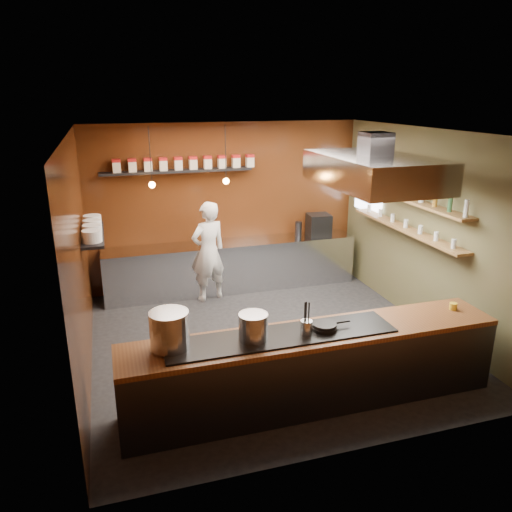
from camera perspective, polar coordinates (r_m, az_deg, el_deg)
name	(u,v)px	position (r m, az deg, el deg)	size (l,w,h in m)	color
floor	(269,341)	(7.46, 1.52, -9.67)	(5.00, 5.00, 0.00)	black
back_wall	(227,206)	(9.22, -3.34, 5.71)	(5.00, 5.00, 0.00)	#3E1E0B
left_wall	(79,260)	(6.57, -19.54, -0.47)	(5.00, 5.00, 0.00)	#3E1E0B
right_wall	(426,230)	(8.01, 18.85, 2.86)	(5.00, 5.00, 0.00)	#4E4E2C
ceiling	(271,132)	(6.61, 1.74, 13.99)	(5.00, 5.00, 0.00)	silver
window_pane	(369,185)	(9.30, 12.81, 7.92)	(1.00, 1.00, 0.00)	white
prep_counter	(232,266)	(9.19, -2.73, -1.11)	(4.60, 0.65, 0.90)	silver
pass_counter	(313,367)	(5.93, 6.52, -12.54)	(4.40, 0.72, 0.94)	#38383D
tin_shelf	(177,171)	(8.79, -8.99, 9.56)	(2.60, 0.26, 0.04)	black
plate_shelf	(93,235)	(7.51, -18.14, 2.34)	(0.30, 1.40, 0.04)	black
bottle_shelf_upper	(408,199)	(8.07, 17.00, 6.22)	(0.26, 2.80, 0.04)	olive
bottle_shelf_lower	(405,229)	(8.17, 16.70, 3.00)	(0.26, 2.80, 0.04)	olive
extractor_hood	(374,171)	(6.84, 13.32, 9.49)	(1.20, 2.00, 0.72)	#38383D
pendant_left	(152,182)	(8.09, -11.82, 8.33)	(0.10, 0.10, 0.95)	black
pendant_right	(226,178)	(8.28, -3.45, 8.89)	(0.10, 0.10, 0.95)	black
storage_tins	(186,163)	(8.79, -8.05, 10.47)	(2.43, 0.13, 0.22)	beige
plate_stacks	(92,228)	(7.48, -18.22, 3.08)	(0.26, 1.16, 0.16)	silver
bottles	(409,190)	(8.04, 17.09, 7.19)	(0.06, 2.66, 0.24)	silver
wine_glasses	(406,224)	(8.15, 16.75, 3.57)	(0.07, 2.37, 0.13)	silver
stockpot_large	(170,330)	(5.30, -9.85, -8.33)	(0.41, 0.41, 0.40)	#B1B3B8
stockpot_small	(253,327)	(5.40, -0.31, -8.10)	(0.32, 0.32, 0.30)	#B8BABF
utensil_crock	(306,328)	(5.56, 5.77, -8.16)	(0.13, 0.13, 0.17)	silver
frying_pan	(325,326)	(5.72, 7.86, -7.97)	(0.47, 0.30, 0.07)	black
butter_jar	(453,306)	(6.67, 21.60, -5.36)	(0.09, 0.09, 0.08)	yellow
espresso_machine	(319,225)	(9.51, 7.18, 3.55)	(0.41, 0.39, 0.41)	black
chef	(209,251)	(8.63, -5.44, 0.52)	(0.64, 0.42, 1.75)	white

